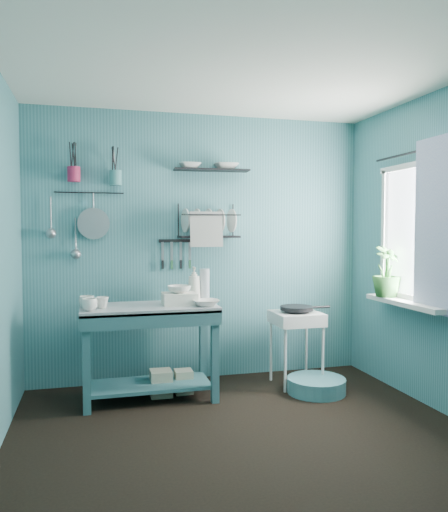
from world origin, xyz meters
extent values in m
plane|color=black|center=(0.00, 0.00, 0.00)|extent=(3.20, 3.20, 0.00)
plane|color=silver|center=(0.00, 0.00, 2.50)|extent=(3.20, 3.20, 0.00)
plane|color=#3A7178|center=(0.00, 1.50, 1.25)|extent=(3.20, 0.00, 3.20)
plane|color=#3A7178|center=(0.00, -1.50, 1.25)|extent=(3.20, 0.00, 3.20)
cube|color=#316067|center=(-0.55, 1.00, 0.39)|extent=(1.16, 0.65, 0.79)
imported|color=silver|center=(-1.03, 0.84, 0.84)|extent=(0.12, 0.12, 0.10)
imported|color=silver|center=(-0.93, 0.94, 0.83)|extent=(0.14, 0.14, 0.09)
imported|color=silver|center=(-1.05, 1.00, 0.84)|extent=(0.17, 0.17, 0.10)
cube|color=silver|center=(-0.30, 0.98, 0.84)|extent=(0.28, 0.22, 0.10)
imported|color=silver|center=(-0.30, 0.98, 0.92)|extent=(0.20, 0.19, 0.06)
imported|color=silver|center=(-0.13, 1.20, 0.94)|extent=(0.11, 0.12, 0.30)
cylinder|color=#AFBAC4|center=(-0.03, 1.22, 0.93)|extent=(0.09, 0.09, 0.28)
imported|color=silver|center=(-0.10, 0.85, 0.81)|extent=(0.22, 0.22, 0.05)
cube|color=silver|center=(0.78, 1.05, 0.33)|extent=(0.45, 0.45, 0.67)
cylinder|color=black|center=(0.78, 1.05, 0.71)|extent=(0.30, 0.30, 0.03)
cube|color=black|center=(-0.25, 1.47, 1.31)|extent=(0.32, 0.03, 0.03)
cube|color=black|center=(0.04, 1.37, 1.50)|extent=(0.55, 0.25, 0.32)
cube|color=black|center=(0.08, 1.40, 1.97)|extent=(0.71, 0.23, 0.02)
imported|color=silver|center=(-0.13, 1.40, 2.06)|extent=(0.20, 0.20, 0.05)
imported|color=silver|center=(0.22, 1.40, 2.03)|extent=(0.24, 0.24, 0.06)
cylinder|color=#AD2047|center=(-1.15, 1.42, 1.90)|extent=(0.11, 0.11, 0.13)
cylinder|color=teal|center=(-0.80, 1.42, 1.88)|extent=(0.11, 0.11, 0.13)
cylinder|color=gray|center=(-0.99, 1.45, 1.47)|extent=(0.28, 0.03, 0.28)
cylinder|color=gray|center=(-1.35, 1.46, 1.56)|extent=(0.01, 0.01, 0.30)
cylinder|color=gray|center=(-1.15, 1.46, 1.37)|extent=(0.01, 0.01, 0.30)
cylinder|color=black|center=(-1.02, 1.47, 1.75)|extent=(0.60, 0.01, 0.01)
plane|color=white|center=(1.59, 0.45, 1.40)|extent=(0.00, 1.10, 1.10)
cube|color=silver|center=(1.50, 0.45, 0.81)|extent=(0.16, 0.95, 0.04)
plane|color=silver|center=(1.52, 0.15, 1.45)|extent=(0.00, 1.35, 1.35)
cylinder|color=black|center=(1.54, 0.45, 2.05)|extent=(0.02, 1.05, 0.02)
imported|color=#275D25|center=(1.49, 0.71, 1.05)|extent=(0.32, 0.32, 0.45)
cube|color=tan|center=(-0.45, 1.05, 0.11)|extent=(0.18, 0.18, 0.22)
cube|color=tan|center=(-0.25, 1.08, 0.10)|extent=(0.15, 0.15, 0.20)
cylinder|color=teal|center=(0.86, 0.79, 0.07)|extent=(0.51, 0.51, 0.13)
camera|label=1|loc=(-1.00, -3.13, 1.42)|focal=35.00mm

